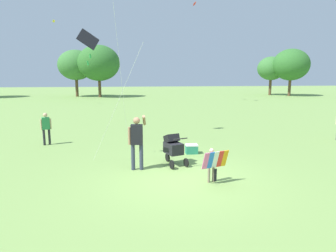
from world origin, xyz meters
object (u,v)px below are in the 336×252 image
object	(u,v)px
person_adult_flyer	(137,138)
kite_adult_black	(90,45)
child_with_butterfly_kite	(212,162)
stroller	(173,147)
cooler_box	(192,149)
person_sitting_far	(46,126)

from	to	relation	value
person_adult_flyer	kite_adult_black	bearing A→B (deg)	140.87
child_with_butterfly_kite	stroller	size ratio (longest dim) A/B	0.86
stroller	person_adult_flyer	bearing A→B (deg)	-161.56
person_adult_flyer	stroller	size ratio (longest dim) A/B	1.55
child_with_butterfly_kite	kite_adult_black	xyz separation A→B (m)	(-3.45, 2.54, 3.28)
child_with_butterfly_kite	cooler_box	bearing A→B (deg)	89.50
child_with_butterfly_kite	person_sitting_far	size ratio (longest dim) A/B	0.71
person_adult_flyer	stroller	bearing A→B (deg)	18.44
child_with_butterfly_kite	cooler_box	xyz separation A→B (m)	(0.03, 3.04, -0.42)
person_sitting_far	child_with_butterfly_kite	bearing A→B (deg)	-41.68
kite_adult_black	cooler_box	xyz separation A→B (m)	(3.48, 0.50, -3.69)
person_sitting_far	cooler_box	size ratio (longest dim) A/B	3.01
stroller	kite_adult_black	xyz separation A→B (m)	(-2.61, 0.78, 3.26)
stroller	person_sitting_far	size ratio (longest dim) A/B	0.83
child_with_butterfly_kite	person_adult_flyer	size ratio (longest dim) A/B	0.55
person_sitting_far	cooler_box	xyz separation A→B (m)	(5.74, -2.05, -0.62)
kite_adult_black	cooler_box	distance (m)	5.10
stroller	person_sitting_far	bearing A→B (deg)	145.63
stroller	kite_adult_black	size ratio (longest dim) A/B	0.25
child_with_butterfly_kite	cooler_box	distance (m)	3.07
child_with_butterfly_kite	person_sitting_far	distance (m)	7.66
kite_adult_black	cooler_box	bearing A→B (deg)	8.25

